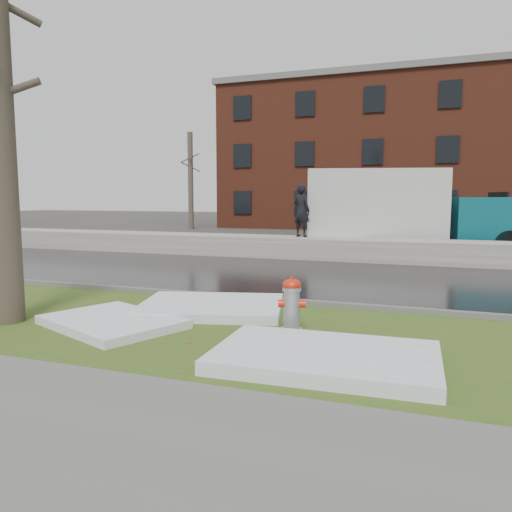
% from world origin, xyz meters
% --- Properties ---
extents(ground, '(120.00, 120.00, 0.00)m').
position_xyz_m(ground, '(0.00, 0.00, 0.00)').
color(ground, '#47423D').
rests_on(ground, ground).
extents(verge, '(60.00, 4.50, 0.04)m').
position_xyz_m(verge, '(0.00, -1.25, 0.02)').
color(verge, '#324E1A').
rests_on(verge, ground).
extents(road, '(60.00, 7.00, 0.03)m').
position_xyz_m(road, '(0.00, 4.50, 0.01)').
color(road, black).
rests_on(road, ground).
extents(parking_lot, '(60.00, 9.00, 0.03)m').
position_xyz_m(parking_lot, '(0.00, 13.00, 0.01)').
color(parking_lot, slate).
rests_on(parking_lot, ground).
extents(curb, '(60.00, 0.15, 0.14)m').
position_xyz_m(curb, '(0.00, 1.00, 0.07)').
color(curb, slate).
rests_on(curb, ground).
extents(snowbank, '(60.00, 1.60, 0.75)m').
position_xyz_m(snowbank, '(0.00, 8.70, 0.38)').
color(snowbank, beige).
rests_on(snowbank, ground).
extents(brick_building, '(26.00, 12.00, 10.00)m').
position_xyz_m(brick_building, '(2.00, 30.00, 5.00)').
color(brick_building, maroon).
rests_on(brick_building, ground).
extents(bg_tree_left, '(1.40, 1.62, 6.50)m').
position_xyz_m(bg_tree_left, '(-12.00, 22.00, 3.33)').
color(bg_tree_left, brown).
rests_on(bg_tree_left, ground).
extents(bg_tree_center, '(1.40, 1.62, 6.50)m').
position_xyz_m(bg_tree_center, '(-6.00, 26.00, 3.33)').
color(bg_tree_center, brown).
rests_on(bg_tree_center, ground).
extents(fire_hydrant, '(0.44, 0.41, 0.89)m').
position_xyz_m(fire_hydrant, '(1.77, -1.02, 0.52)').
color(fire_hydrant, '#9E9FA5').
rests_on(fire_hydrant, verge).
extents(box_truck, '(9.62, 4.17, 3.19)m').
position_xyz_m(box_truck, '(2.54, 11.03, 1.68)').
color(box_truck, black).
rests_on(box_truck, ground).
extents(worker, '(0.81, 0.69, 1.88)m').
position_xyz_m(worker, '(-0.72, 8.83, 1.69)').
color(worker, black).
rests_on(worker, snowbank).
extents(snow_patch_near, '(3.03, 2.60, 0.16)m').
position_xyz_m(snow_patch_near, '(-0.05, -0.10, 0.12)').
color(snow_patch_near, white).
rests_on(snow_patch_near, verge).
extents(snow_patch_far, '(2.64, 2.32, 0.14)m').
position_xyz_m(snow_patch_far, '(-1.11, -1.68, 0.11)').
color(snow_patch_far, white).
rests_on(snow_patch_far, verge).
extents(snow_patch_side, '(2.87, 1.92, 0.18)m').
position_xyz_m(snow_patch_side, '(2.60, -2.33, 0.13)').
color(snow_patch_side, white).
rests_on(snow_patch_side, verge).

